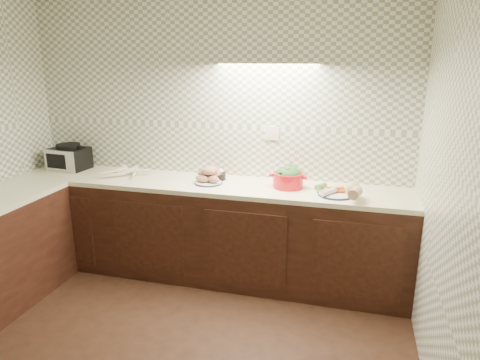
% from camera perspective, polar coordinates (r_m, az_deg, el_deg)
% --- Properties ---
extents(room, '(3.60, 3.60, 2.60)m').
position_cam_1_polar(room, '(2.36, -17.40, 6.78)').
color(room, black).
rests_on(room, ground).
extents(counter, '(3.60, 3.60, 0.90)m').
position_cam_1_polar(counter, '(3.62, -19.41, -9.91)').
color(counter, black).
rests_on(counter, ground).
extents(toaster_oven, '(0.38, 0.31, 0.25)m').
position_cam_1_polar(toaster_oven, '(4.59, -21.84, 2.81)').
color(toaster_oven, black).
rests_on(toaster_oven, counter).
extents(parsnip_pile, '(0.38, 0.37, 0.07)m').
position_cam_1_polar(parsnip_pile, '(4.14, -14.50, 0.88)').
color(parsnip_pile, beige).
rests_on(parsnip_pile, counter).
extents(sweet_potato_plate, '(0.25, 0.25, 0.15)m').
position_cam_1_polar(sweet_potato_plate, '(3.80, -4.21, 0.41)').
color(sweet_potato_plate, '#111C3E').
rests_on(sweet_potato_plate, counter).
extents(onion_bowl, '(0.17, 0.17, 0.13)m').
position_cam_1_polar(onion_bowl, '(3.92, -3.18, 0.79)').
color(onion_bowl, black).
rests_on(onion_bowl, counter).
extents(dutch_oven, '(0.32, 0.26, 0.18)m').
position_cam_1_polar(dutch_oven, '(3.69, 6.44, 0.35)').
color(dutch_oven, red).
rests_on(dutch_oven, counter).
extents(veg_plate, '(0.42, 0.33, 0.13)m').
position_cam_1_polar(veg_plate, '(3.53, 13.60, -1.38)').
color(veg_plate, '#111C3E').
rests_on(veg_plate, counter).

